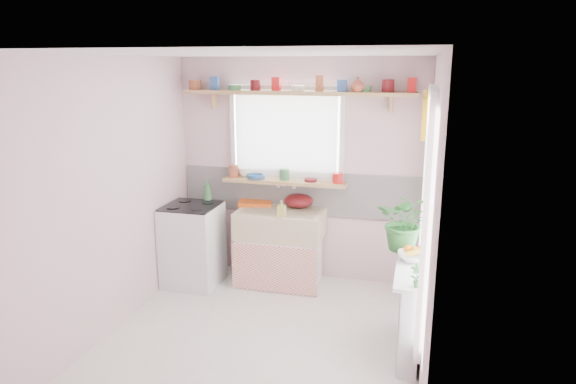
# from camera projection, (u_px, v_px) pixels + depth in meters

# --- Properties ---
(room) EXTENTS (3.20, 3.20, 3.20)m
(room) POSITION_uv_depth(u_px,v_px,m) (350.00, 177.00, 4.91)
(room) COLOR white
(room) RESTS_ON ground
(sink_unit) EXTENTS (0.95, 0.65, 1.11)m
(sink_unit) POSITION_uv_depth(u_px,v_px,m) (280.00, 247.00, 5.74)
(sink_unit) COLOR white
(sink_unit) RESTS_ON ground
(cooker) EXTENTS (0.58, 0.58, 0.93)m
(cooker) POSITION_uv_depth(u_px,v_px,m) (193.00, 244.00, 5.73)
(cooker) COLOR white
(cooker) RESTS_ON ground
(radiator_ledge) EXTENTS (0.22, 0.95, 0.78)m
(radiator_ledge) POSITION_uv_depth(u_px,v_px,m) (410.00, 308.00, 4.37)
(radiator_ledge) COLOR white
(radiator_ledge) RESTS_ON ground
(windowsill) EXTENTS (1.40, 0.22, 0.04)m
(windowsill) POSITION_uv_depth(u_px,v_px,m) (284.00, 182.00, 5.74)
(windowsill) COLOR tan
(windowsill) RESTS_ON room
(pine_shelf) EXTENTS (2.52, 0.24, 0.04)m
(pine_shelf) POSITION_uv_depth(u_px,v_px,m) (298.00, 93.00, 5.46)
(pine_shelf) COLOR tan
(pine_shelf) RESTS_ON room
(shelf_crockery) EXTENTS (2.47, 0.11, 0.12)m
(shelf_crockery) POSITION_uv_depth(u_px,v_px,m) (298.00, 86.00, 5.44)
(shelf_crockery) COLOR #A55133
(shelf_crockery) RESTS_ON pine_shelf
(sill_crockery) EXTENTS (1.35, 0.11, 0.12)m
(sill_crockery) POSITION_uv_depth(u_px,v_px,m) (284.00, 175.00, 5.72)
(sill_crockery) COLOR #A55133
(sill_crockery) RESTS_ON windowsill
(dish_tray) EXTENTS (0.44, 0.37, 0.04)m
(dish_tray) POSITION_uv_depth(u_px,v_px,m) (255.00, 202.00, 5.91)
(dish_tray) COLOR orange
(dish_tray) RESTS_ON sink_unit
(colander) EXTENTS (0.43, 0.43, 0.15)m
(colander) POSITION_uv_depth(u_px,v_px,m) (299.00, 201.00, 5.77)
(colander) COLOR #550E12
(colander) RESTS_ON sink_unit
(jade_plant) EXTENTS (0.53, 0.47, 0.54)m
(jade_plant) POSITION_uv_depth(u_px,v_px,m) (405.00, 222.00, 4.61)
(jade_plant) COLOR #2B6C2E
(jade_plant) RESTS_ON radiator_ledge
(fruit_bowl) EXTENTS (0.30, 0.30, 0.07)m
(fruit_bowl) POSITION_uv_depth(u_px,v_px,m) (414.00, 257.00, 4.41)
(fruit_bowl) COLOR silver
(fruit_bowl) RESTS_ON radiator_ledge
(herb_pot) EXTENTS (0.11, 0.09, 0.18)m
(herb_pot) POSITION_uv_depth(u_px,v_px,m) (417.00, 276.00, 3.87)
(herb_pot) COLOR #306A2A
(herb_pot) RESTS_ON radiator_ledge
(soap_bottle_sink) EXTENTS (0.08, 0.08, 0.17)m
(soap_bottle_sink) POSITION_uv_depth(u_px,v_px,m) (281.00, 208.00, 5.42)
(soap_bottle_sink) COLOR #CBC15A
(soap_bottle_sink) RESTS_ON sink_unit
(sill_cup) EXTENTS (0.14, 0.14, 0.10)m
(sill_cup) POSITION_uv_depth(u_px,v_px,m) (244.00, 172.00, 5.90)
(sill_cup) COLOR white
(sill_cup) RESTS_ON windowsill
(sill_bowl) EXTENTS (0.19, 0.19, 0.06)m
(sill_bowl) POSITION_uv_depth(u_px,v_px,m) (255.00, 177.00, 5.75)
(sill_bowl) COLOR #2E6198
(sill_bowl) RESTS_ON windowsill
(shelf_vase) EXTENTS (0.18, 0.18, 0.15)m
(shelf_vase) POSITION_uv_depth(u_px,v_px,m) (358.00, 84.00, 5.22)
(shelf_vase) COLOR #A14631
(shelf_vase) RESTS_ON pine_shelf
(cooker_bottle) EXTENTS (0.12, 0.12, 0.24)m
(cooker_bottle) POSITION_uv_depth(u_px,v_px,m) (207.00, 190.00, 5.77)
(cooker_bottle) COLOR #38713E
(cooker_bottle) RESTS_ON cooker
(fruit) EXTENTS (0.20, 0.14, 0.10)m
(fruit) POSITION_uv_depth(u_px,v_px,m) (415.00, 250.00, 4.40)
(fruit) COLOR orange
(fruit) RESTS_ON fruit_bowl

